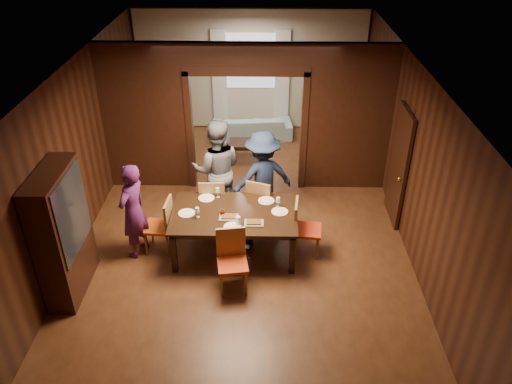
{
  "coord_description": "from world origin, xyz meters",
  "views": [
    {
      "loc": [
        0.34,
        -7.2,
        5.24
      ],
      "look_at": [
        0.22,
        -0.4,
        1.05
      ],
      "focal_mm": 35.0,
      "sensor_mm": 36.0,
      "label": 1
    }
  ],
  "objects_px": {
    "person_grey": "(217,170)",
    "coffee_table": "(247,150)",
    "chair_left": "(158,225)",
    "sofa": "(252,127)",
    "chair_far_r": "(262,201)",
    "person_navy": "(263,177)",
    "person_purple": "(133,211)",
    "hutch": "(63,233)",
    "chair_far_l": "(213,201)",
    "chair_right": "(308,228)",
    "chair_near": "(232,263)",
    "dining_table": "(235,232)"
  },
  "relations": [
    {
      "from": "chair_right",
      "to": "chair_far_r",
      "type": "xyz_separation_m",
      "value": [
        -0.75,
        0.8,
        0.0
      ]
    },
    {
      "from": "chair_left",
      "to": "chair_far_r",
      "type": "height_order",
      "value": "same"
    },
    {
      "from": "chair_right",
      "to": "person_navy",
      "type": "bearing_deg",
      "value": 42.67
    },
    {
      "from": "sofa",
      "to": "chair_far_r",
      "type": "height_order",
      "value": "chair_far_r"
    },
    {
      "from": "chair_right",
      "to": "chair_near",
      "type": "bearing_deg",
      "value": 133.29
    },
    {
      "from": "person_navy",
      "to": "chair_left",
      "type": "relative_size",
      "value": 1.77
    },
    {
      "from": "coffee_table",
      "to": "sofa",
      "type": "bearing_deg",
      "value": 85.8
    },
    {
      "from": "person_purple",
      "to": "dining_table",
      "type": "distance_m",
      "value": 1.67
    },
    {
      "from": "person_purple",
      "to": "chair_far_r",
      "type": "xyz_separation_m",
      "value": [
        2.05,
        0.86,
        -0.34
      ]
    },
    {
      "from": "chair_far_l",
      "to": "chair_far_r",
      "type": "xyz_separation_m",
      "value": [
        0.86,
        -0.0,
        0.0
      ]
    },
    {
      "from": "sofa",
      "to": "hutch",
      "type": "relative_size",
      "value": 0.94
    },
    {
      "from": "chair_left",
      "to": "chair_right",
      "type": "height_order",
      "value": "same"
    },
    {
      "from": "person_grey",
      "to": "person_navy",
      "type": "height_order",
      "value": "person_grey"
    },
    {
      "from": "dining_table",
      "to": "chair_near",
      "type": "height_order",
      "value": "chair_near"
    },
    {
      "from": "person_purple",
      "to": "dining_table",
      "type": "relative_size",
      "value": 0.82
    },
    {
      "from": "sofa",
      "to": "chair_far_r",
      "type": "bearing_deg",
      "value": 88.61
    },
    {
      "from": "person_purple",
      "to": "chair_far_r",
      "type": "bearing_deg",
      "value": 134.99
    },
    {
      "from": "person_purple",
      "to": "person_grey",
      "type": "xyz_separation_m",
      "value": [
        1.24,
        1.17,
        0.12
      ]
    },
    {
      "from": "person_grey",
      "to": "chair_left",
      "type": "xyz_separation_m",
      "value": [
        -0.9,
        -1.08,
        -0.46
      ]
    },
    {
      "from": "person_purple",
      "to": "hutch",
      "type": "relative_size",
      "value": 0.82
    },
    {
      "from": "hutch",
      "to": "chair_far_l",
      "type": "bearing_deg",
      "value": 40.82
    },
    {
      "from": "sofa",
      "to": "chair_far_r",
      "type": "distance_m",
      "value": 3.66
    },
    {
      "from": "person_navy",
      "to": "chair_far_l",
      "type": "height_order",
      "value": "person_navy"
    },
    {
      "from": "sofa",
      "to": "chair_near",
      "type": "xyz_separation_m",
      "value": [
        -0.16,
        -5.33,
        0.21
      ]
    },
    {
      "from": "chair_left",
      "to": "hutch",
      "type": "distance_m",
      "value": 1.57
    },
    {
      "from": "chair_left",
      "to": "chair_far_l",
      "type": "xyz_separation_m",
      "value": [
        0.84,
        0.76,
        0.0
      ]
    },
    {
      "from": "chair_right",
      "to": "chair_near",
      "type": "xyz_separation_m",
      "value": [
        -1.17,
        -0.89,
        0.0
      ]
    },
    {
      "from": "chair_right",
      "to": "chair_far_l",
      "type": "xyz_separation_m",
      "value": [
        -1.62,
        0.8,
        0.0
      ]
    },
    {
      "from": "chair_left",
      "to": "chair_far_l",
      "type": "distance_m",
      "value": 1.13
    },
    {
      "from": "person_navy",
      "to": "hutch",
      "type": "height_order",
      "value": "hutch"
    },
    {
      "from": "hutch",
      "to": "chair_far_r",
      "type": "bearing_deg",
      "value": 31.0
    },
    {
      "from": "person_grey",
      "to": "chair_far_l",
      "type": "height_order",
      "value": "person_grey"
    },
    {
      "from": "coffee_table",
      "to": "dining_table",
      "type": "bearing_deg",
      "value": -91.61
    },
    {
      "from": "person_navy",
      "to": "chair_left",
      "type": "bearing_deg",
      "value": 8.97
    },
    {
      "from": "chair_left",
      "to": "person_grey",
      "type": "bearing_deg",
      "value": 144.32
    },
    {
      "from": "chair_far_r",
      "to": "person_grey",
      "type": "bearing_deg",
      "value": -1.82
    },
    {
      "from": "chair_far_l",
      "to": "chair_far_r",
      "type": "distance_m",
      "value": 0.86
    },
    {
      "from": "person_navy",
      "to": "coffee_table",
      "type": "bearing_deg",
      "value": -101.96
    },
    {
      "from": "person_navy",
      "to": "chair_far_r",
      "type": "xyz_separation_m",
      "value": [
        -0.01,
        -0.21,
        -0.37
      ]
    },
    {
      "from": "chair_far_r",
      "to": "coffee_table",
      "type": "bearing_deg",
      "value": -62.67
    },
    {
      "from": "coffee_table",
      "to": "chair_right",
      "type": "distance_m",
      "value": 3.54
    },
    {
      "from": "person_grey",
      "to": "coffee_table",
      "type": "height_order",
      "value": "person_grey"
    },
    {
      "from": "chair_near",
      "to": "chair_far_l",
      "type": "bearing_deg",
      "value": 96.02
    },
    {
      "from": "person_purple",
      "to": "person_grey",
      "type": "height_order",
      "value": "person_grey"
    },
    {
      "from": "chair_far_r",
      "to": "chair_near",
      "type": "distance_m",
      "value": 1.74
    },
    {
      "from": "person_grey",
      "to": "chair_near",
      "type": "bearing_deg",
      "value": 97.78
    },
    {
      "from": "coffee_table",
      "to": "chair_left",
      "type": "distance_m",
      "value": 3.59
    },
    {
      "from": "person_navy",
      "to": "chair_far_r",
      "type": "relative_size",
      "value": 1.77
    },
    {
      "from": "person_navy",
      "to": "chair_right",
      "type": "distance_m",
      "value": 1.31
    },
    {
      "from": "dining_table",
      "to": "chair_far_r",
      "type": "bearing_deg",
      "value": 60.25
    }
  ]
}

